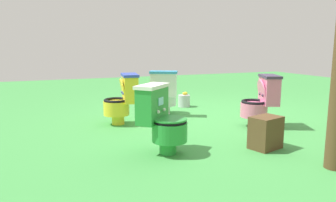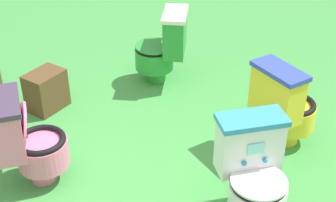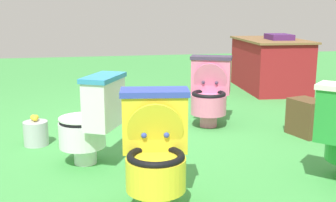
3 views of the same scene
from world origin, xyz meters
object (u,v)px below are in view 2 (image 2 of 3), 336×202
at_px(toilet_yellow, 285,105).
at_px(toilet_white, 254,173).
at_px(toilet_pink, 27,140).
at_px(toilet_green, 163,47).
at_px(small_crate, 46,91).

distance_m(toilet_yellow, toilet_white, 0.87).
bearing_deg(toilet_pink, toilet_white, 59.83).
distance_m(toilet_green, small_crate, 1.17).
bearing_deg(toilet_green, small_crate, 121.64).
xyz_separation_m(toilet_white, toilet_green, (0.73, 1.78, 0.00)).
distance_m(toilet_white, small_crate, 2.11).
xyz_separation_m(toilet_green, small_crate, (-1.11, 0.29, -0.19)).
bearing_deg(toilet_pink, toilet_yellow, 85.82).
relative_size(toilet_white, toilet_green, 1.00).
bearing_deg(toilet_pink, small_crate, 168.00).
height_order(toilet_pink, toilet_white, same).
distance_m(toilet_pink, toilet_white, 1.57).
relative_size(toilet_yellow, small_crate, 2.02).
relative_size(toilet_pink, toilet_green, 1.00).
height_order(toilet_pink, toilet_yellow, same).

